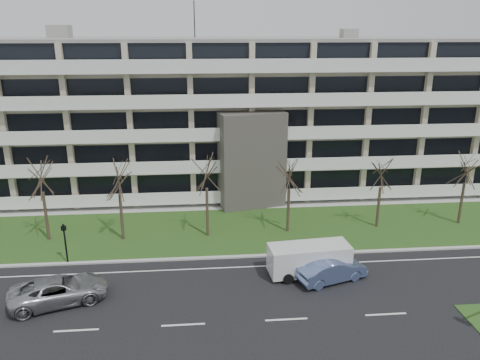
{
  "coord_description": "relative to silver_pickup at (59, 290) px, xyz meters",
  "views": [
    {
      "loc": [
        -4.73,
        -23.12,
        16.23
      ],
      "look_at": [
        -1.85,
        10.0,
        5.39
      ],
      "focal_mm": 35.0,
      "sensor_mm": 36.0,
      "label": 1
    }
  ],
  "objects": [
    {
      "name": "silver_pickup",
      "position": [
        0.0,
        0.0,
        0.0
      ],
      "size": [
        6.42,
        4.41,
        1.63
      ],
      "primitive_type": "imported",
      "rotation": [
        0.0,
        0.0,
        1.89
      ],
      "color": "#A3A5AA",
      "rests_on": "ground"
    },
    {
      "name": "lane_edge_line",
      "position": [
        13.69,
        3.44,
        -0.81
      ],
      "size": [
        90.0,
        0.12,
        0.01
      ],
      "primitive_type": "cube",
      "color": "white",
      "rests_on": "ground"
    },
    {
      "name": "tree_4",
      "position": [
        16.02,
        9.2,
        4.38
      ],
      "size": [
        3.34,
        3.34,
        6.69
      ],
      "color": "#382B21",
      "rests_on": "ground"
    },
    {
      "name": "apartment_building",
      "position": [
        13.68,
        22.26,
        6.8
      ],
      "size": [
        60.5,
        15.1,
        18.75
      ],
      "color": "#C2B597",
      "rests_on": "ground"
    },
    {
      "name": "tree_5",
      "position": [
        23.81,
        9.51,
        4.16
      ],
      "size": [
        3.2,
        3.2,
        6.41
      ],
      "color": "#382B21",
      "rests_on": "ground"
    },
    {
      "name": "curb",
      "position": [
        13.69,
        4.94,
        -0.76
      ],
      "size": [
        90.0,
        0.35,
        0.12
      ],
      "primitive_type": "cube",
      "color": "#B2B2AD",
      "rests_on": "ground"
    },
    {
      "name": "tree_1",
      "position": [
        -3.37,
        9.27,
        4.85
      ],
      "size": [
        3.64,
        3.64,
        7.29
      ],
      "color": "#382B21",
      "rests_on": "ground"
    },
    {
      "name": "sidewalk",
      "position": [
        13.69,
        15.44,
        -0.78
      ],
      "size": [
        90.0,
        2.0,
        0.08
      ],
      "primitive_type": "cube",
      "color": "#B2B2AD",
      "rests_on": "ground"
    },
    {
      "name": "grass_verge",
      "position": [
        13.69,
        9.94,
        -0.79
      ],
      "size": [
        90.0,
        10.0,
        0.06
      ],
      "primitive_type": "cube",
      "color": "#2C4F1A",
      "rests_on": "ground"
    },
    {
      "name": "blue_sedan",
      "position": [
        17.5,
        1.09,
        -0.02
      ],
      "size": [
        5.13,
        3.15,
        1.6
      ],
      "primitive_type": "imported",
      "rotation": [
        0.0,
        0.0,
        1.9
      ],
      "color": "#667AB1",
      "rests_on": "ground"
    },
    {
      "name": "tree_6",
      "position": [
        31.18,
        9.6,
        4.34
      ],
      "size": [
        3.32,
        3.32,
        6.63
      ],
      "color": "#382B21",
      "rests_on": "ground"
    },
    {
      "name": "pedestrian_signal",
      "position": [
        -0.85,
        5.09,
        1.15
      ],
      "size": [
        0.34,
        0.3,
        3.08
      ],
      "rotation": [
        0.0,
        0.0,
        -0.32
      ],
      "color": "black",
      "rests_on": "ground"
    },
    {
      "name": "ground",
      "position": [
        13.69,
        -3.06,
        -0.82
      ],
      "size": [
        160.0,
        160.0,
        0.0
      ],
      "primitive_type": "plane",
      "color": "black",
      "rests_on": "ground"
    },
    {
      "name": "white_van",
      "position": [
        16.24,
        2.11,
        0.47
      ],
      "size": [
        5.71,
        2.68,
        2.15
      ],
      "rotation": [
        0.0,
        0.0,
        0.09
      ],
      "color": "silver",
      "rests_on": "ground"
    },
    {
      "name": "tree_2",
      "position": [
        2.56,
        8.83,
        4.56
      ],
      "size": [
        3.46,
        3.46,
        6.92
      ],
      "color": "#382B21",
      "rests_on": "ground"
    },
    {
      "name": "tree_3",
      "position": [
        9.35,
        8.94,
        4.91
      ],
      "size": [
        3.69,
        3.69,
        7.37
      ],
      "color": "#382B21",
      "rests_on": "ground"
    }
  ]
}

